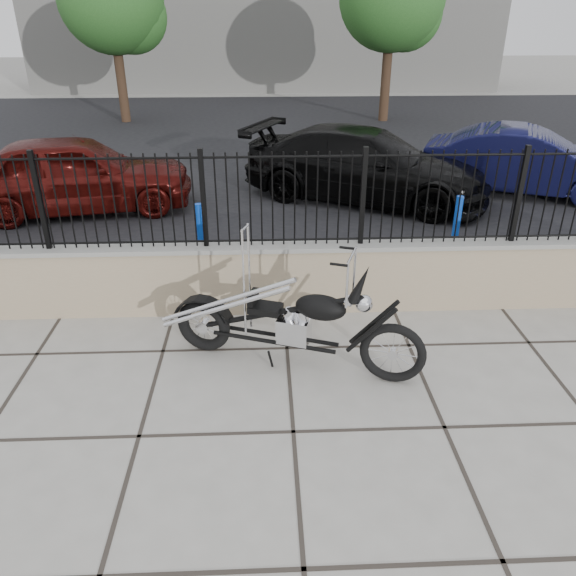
% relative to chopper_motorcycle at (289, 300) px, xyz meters
% --- Properties ---
extents(ground_plane, '(90.00, 90.00, 0.00)m').
position_rel_chopper_motorcycle_xyz_m(ground_plane, '(-0.01, -1.18, -0.84)').
color(ground_plane, '#99968E').
rests_on(ground_plane, ground).
extents(parking_lot, '(30.00, 30.00, 0.00)m').
position_rel_chopper_motorcycle_xyz_m(parking_lot, '(-0.01, 11.32, -0.84)').
color(parking_lot, black).
rests_on(parking_lot, ground).
extents(retaining_wall, '(14.00, 0.36, 0.96)m').
position_rel_chopper_motorcycle_xyz_m(retaining_wall, '(-0.01, 1.32, -0.36)').
color(retaining_wall, gray).
rests_on(retaining_wall, ground_plane).
extents(iron_fence, '(14.00, 0.08, 1.20)m').
position_rel_chopper_motorcycle_xyz_m(iron_fence, '(-0.01, 1.32, 0.72)').
color(iron_fence, black).
rests_on(iron_fence, retaining_wall).
extents(chopper_motorcycle, '(2.80, 1.38, 1.67)m').
position_rel_chopper_motorcycle_xyz_m(chopper_motorcycle, '(0.00, 0.00, 0.00)').
color(chopper_motorcycle, black).
rests_on(chopper_motorcycle, ground_plane).
extents(car_red, '(4.73, 2.57, 1.53)m').
position_rel_chopper_motorcycle_xyz_m(car_red, '(-3.97, 5.64, -0.07)').
color(car_red, '#430C09').
rests_on(car_red, parking_lot).
extents(car_black, '(5.50, 4.11, 1.48)m').
position_rel_chopper_motorcycle_xyz_m(car_black, '(1.88, 6.11, -0.10)').
color(car_black, black).
rests_on(car_black, parking_lot).
extents(car_blue, '(4.54, 3.03, 1.41)m').
position_rel_chopper_motorcycle_xyz_m(car_blue, '(5.44, 6.42, -0.13)').
color(car_blue, black).
rests_on(car_blue, parking_lot).
extents(bollard_a, '(0.14, 0.14, 0.93)m').
position_rel_chopper_motorcycle_xyz_m(bollard_a, '(-1.30, 3.12, -0.37)').
color(bollard_a, '#0B4BA6').
rests_on(bollard_a, ground_plane).
extents(bollard_b, '(0.14, 0.14, 0.97)m').
position_rel_chopper_motorcycle_xyz_m(bollard_b, '(2.92, 3.20, -0.35)').
color(bollard_b, '#0D18CE').
rests_on(bollard_b, ground_plane).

